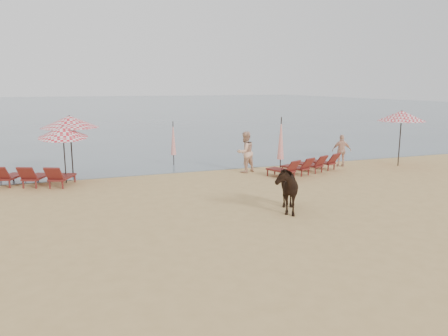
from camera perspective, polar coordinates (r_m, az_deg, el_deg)
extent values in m
plane|color=tan|center=(10.90, 9.30, -10.35)|extent=(120.00, 120.00, 0.00)
cube|color=#51606B|center=(89.04, -17.15, 7.81)|extent=(160.00, 140.00, 0.06)
cube|color=#5C1D16|center=(19.27, -26.05, -1.00)|extent=(1.10, 1.47, 0.08)
cube|color=#5C1D16|center=(18.62, -27.18, -0.64)|extent=(0.74, 0.65, 0.58)
cube|color=#5C1D16|center=(18.78, -23.27, -1.07)|extent=(1.10, 1.47, 0.08)
cube|color=#5C1D16|center=(18.11, -24.34, -0.70)|extent=(0.74, 0.65, 0.58)
cube|color=#5C1D16|center=(18.33, -20.35, -1.13)|extent=(1.10, 1.47, 0.08)
cube|color=#5C1D16|center=(17.64, -21.34, -0.76)|extent=(0.74, 0.65, 0.58)
cube|color=#5C1D16|center=(18.89, 7.42, -0.27)|extent=(0.99, 1.36, 0.07)
cube|color=#5C1D16|center=(18.43, 9.00, 0.19)|extent=(0.68, 0.59, 0.54)
cube|color=#5C1D16|center=(19.63, 9.29, 0.09)|extent=(0.99, 1.36, 0.07)
cube|color=#5C1D16|center=(19.18, 10.84, 0.55)|extent=(0.68, 0.59, 0.54)
cube|color=#5C1D16|center=(20.38, 11.02, 0.43)|extent=(0.99, 1.36, 0.07)
cube|color=#5C1D16|center=(19.95, 12.55, 0.87)|extent=(0.68, 0.59, 0.54)
cube|color=#5C1D16|center=(21.15, 12.62, 0.74)|extent=(0.99, 1.36, 0.07)
cube|color=#5C1D16|center=(20.74, 14.13, 1.17)|extent=(0.68, 0.59, 0.54)
cylinder|color=black|center=(19.51, -19.29, 2.30)|extent=(0.06, 0.06, 2.46)
cone|color=red|center=(19.38, -19.51, 5.73)|extent=(2.35, 2.35, 0.50)
sphere|color=black|center=(19.36, -19.55, 6.38)|extent=(0.09, 0.09, 0.09)
cylinder|color=black|center=(18.60, -20.10, 1.35)|extent=(0.05, 0.05, 2.13)
cone|color=red|center=(18.47, -20.30, 4.45)|extent=(1.88, 1.92, 0.64)
sphere|color=black|center=(18.45, -20.34, 5.06)|extent=(0.08, 0.08, 0.08)
cylinder|color=black|center=(22.92, 21.98, 3.36)|extent=(0.06, 0.06, 2.50)
cone|color=red|center=(22.81, 22.19, 6.33)|extent=(2.22, 2.22, 0.50)
sphere|color=black|center=(22.80, 22.23, 6.88)|extent=(0.09, 0.09, 0.09)
cylinder|color=black|center=(21.53, -6.63, 3.20)|extent=(0.05, 0.05, 2.17)
cone|color=red|center=(21.50, -6.64, 3.89)|extent=(0.26, 0.26, 1.63)
cylinder|color=black|center=(19.78, 7.42, 3.00)|extent=(0.05, 0.05, 2.51)
cone|color=red|center=(19.74, 7.44, 3.87)|extent=(0.31, 0.31, 1.88)
imported|color=black|center=(13.75, 7.90, -2.56)|extent=(1.38, 1.96, 1.51)
imported|color=#D5A385|center=(19.73, 2.80, 2.09)|extent=(1.07, 0.95, 1.85)
imported|color=#E1AA8C|center=(21.91, 15.11, 2.21)|extent=(0.98, 0.71, 1.55)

